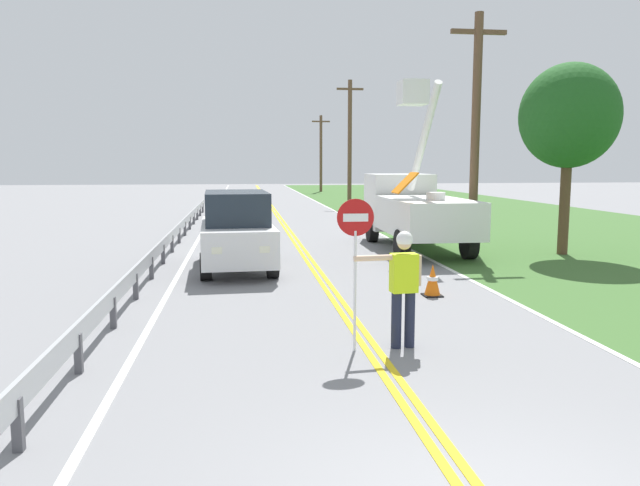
# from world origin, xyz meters

# --- Properties ---
(grass_verge_right) EXTENTS (16.00, 110.00, 0.01)m
(grass_verge_right) POSITION_xyz_m (11.60, 20.00, 0.00)
(grass_verge_right) COLOR #3D662D
(grass_verge_right) RESTS_ON ground
(centerline_yellow_left) EXTENTS (0.11, 110.00, 0.01)m
(centerline_yellow_left) POSITION_xyz_m (-0.09, 20.00, 0.01)
(centerline_yellow_left) COLOR yellow
(centerline_yellow_left) RESTS_ON ground
(centerline_yellow_right) EXTENTS (0.11, 110.00, 0.01)m
(centerline_yellow_right) POSITION_xyz_m (0.09, 20.00, 0.01)
(centerline_yellow_right) COLOR yellow
(centerline_yellow_right) RESTS_ON ground
(edge_line_right) EXTENTS (0.12, 110.00, 0.01)m
(edge_line_right) POSITION_xyz_m (3.60, 20.00, 0.01)
(edge_line_right) COLOR silver
(edge_line_right) RESTS_ON ground
(edge_line_left) EXTENTS (0.12, 110.00, 0.01)m
(edge_line_left) POSITION_xyz_m (-3.60, 20.00, 0.01)
(edge_line_left) COLOR silver
(edge_line_left) RESTS_ON ground
(flagger_worker) EXTENTS (1.08, 0.27, 1.83)m
(flagger_worker) POSITION_xyz_m (0.49, 4.82, 1.05)
(flagger_worker) COLOR #1E2338
(flagger_worker) RESTS_ON ground
(stop_sign_paddle) EXTENTS (0.56, 0.04, 2.33)m
(stop_sign_paddle) POSITION_xyz_m (-0.27, 4.75, 1.71)
(stop_sign_paddle) COLOR silver
(stop_sign_paddle) RESTS_ON ground
(utility_bucket_truck) EXTENTS (2.71, 6.83, 5.59)m
(utility_bucket_truck) POSITION_xyz_m (3.77, 15.69, 1.42)
(utility_bucket_truck) COLOR white
(utility_bucket_truck) RESTS_ON ground
(oncoming_suv_nearest) EXTENTS (2.08, 4.68, 2.10)m
(oncoming_suv_nearest) POSITION_xyz_m (-2.10, 12.24, 1.06)
(oncoming_suv_nearest) COLOR silver
(oncoming_suv_nearest) RESTS_ON ground
(utility_pole_near) EXTENTS (1.80, 0.28, 7.53)m
(utility_pole_near) POSITION_xyz_m (5.50, 14.74, 3.94)
(utility_pole_near) COLOR brown
(utility_pole_near) RESTS_ON ground
(utility_pole_mid) EXTENTS (1.80, 0.28, 8.37)m
(utility_pole_mid) POSITION_xyz_m (5.37, 36.72, 4.37)
(utility_pole_mid) COLOR brown
(utility_pole_mid) RESTS_ON ground
(utility_pole_far) EXTENTS (1.80, 0.28, 7.58)m
(utility_pole_far) POSITION_xyz_m (6.04, 56.80, 3.97)
(utility_pole_far) COLOR brown
(utility_pole_far) RESTS_ON ground
(traffic_cone_lead) EXTENTS (0.40, 0.40, 0.70)m
(traffic_cone_lead) POSITION_xyz_m (2.11, 8.33, 0.34)
(traffic_cone_lead) COLOR orange
(traffic_cone_lead) RESTS_ON ground
(guardrail_left_shoulder) EXTENTS (0.10, 32.00, 0.71)m
(guardrail_left_shoulder) POSITION_xyz_m (-4.20, 16.82, 0.52)
(guardrail_left_shoulder) COLOR #9EA0A3
(guardrail_left_shoulder) RESTS_ON ground
(roadside_tree_verge) EXTENTS (3.00, 3.00, 5.90)m
(roadside_tree_verge) POSITION_xyz_m (8.08, 13.70, 4.27)
(roadside_tree_verge) COLOR brown
(roadside_tree_verge) RESTS_ON ground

